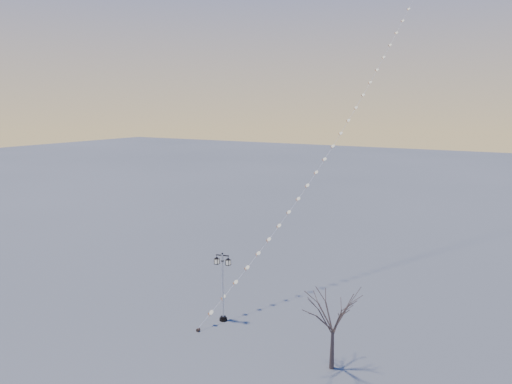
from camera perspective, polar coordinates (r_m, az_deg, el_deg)
The scene contains 4 objects.
ground at distance 30.89m, azimuth -7.98°, elevation -18.41°, with size 300.00×300.00×0.00m, color #565656.
street_lamp at distance 32.68m, azimuth -4.16°, elevation -11.28°, with size 1.25×0.64×5.01m.
bare_tree at distance 27.30m, azimuth 9.58°, elevation -15.29°, with size 2.67×2.67×4.43m.
kite_train at distance 43.84m, azimuth 12.51°, elevation 14.22°, with size 9.25×38.16×35.95m.
Camera 1 is at (16.85, -21.16, 14.92)m, focal length 32.13 mm.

